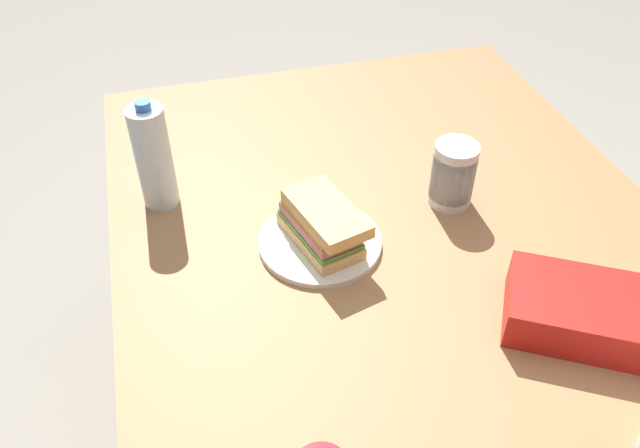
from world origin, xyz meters
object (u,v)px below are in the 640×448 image
object	(u,v)px
dining_table	(414,302)
sandwich	(322,224)
paper_plate	(320,242)
chip_bag	(582,311)
water_bottle_tall	(154,157)
plastic_cup_stack	(453,174)

from	to	relation	value
dining_table	sandwich	world-z (taller)	sandwich
paper_plate	sandwich	xyz separation A→B (m)	(0.00, 0.00, 0.05)
sandwich	dining_table	bearing A→B (deg)	54.02
chip_bag	paper_plate	bearing A→B (deg)	-9.46
sandwich	water_bottle_tall	xyz separation A→B (m)	(-0.21, -0.27, 0.05)
sandwich	chip_bag	xyz separation A→B (m)	(0.29, 0.34, -0.02)
water_bottle_tall	plastic_cup_stack	distance (m)	0.57
water_bottle_tall	plastic_cup_stack	world-z (taller)	water_bottle_tall
paper_plate	dining_table	bearing A→B (deg)	53.74
sandwich	plastic_cup_stack	world-z (taller)	plastic_cup_stack
dining_table	water_bottle_tall	world-z (taller)	water_bottle_tall
chip_bag	plastic_cup_stack	world-z (taller)	plastic_cup_stack
dining_table	paper_plate	xyz separation A→B (m)	(-0.11, -0.15, 0.09)
sandwich	water_bottle_tall	bearing A→B (deg)	-127.52
paper_plate	plastic_cup_stack	bearing A→B (deg)	101.07
sandwich	water_bottle_tall	distance (m)	0.34
paper_plate	water_bottle_tall	world-z (taller)	water_bottle_tall
water_bottle_tall	plastic_cup_stack	bearing A→B (deg)	74.69
water_bottle_tall	dining_table	bearing A→B (deg)	53.01
water_bottle_tall	paper_plate	bearing A→B (deg)	52.61
dining_table	plastic_cup_stack	size ratio (longest dim) A/B	11.85
dining_table	paper_plate	size ratio (longest dim) A/B	6.92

